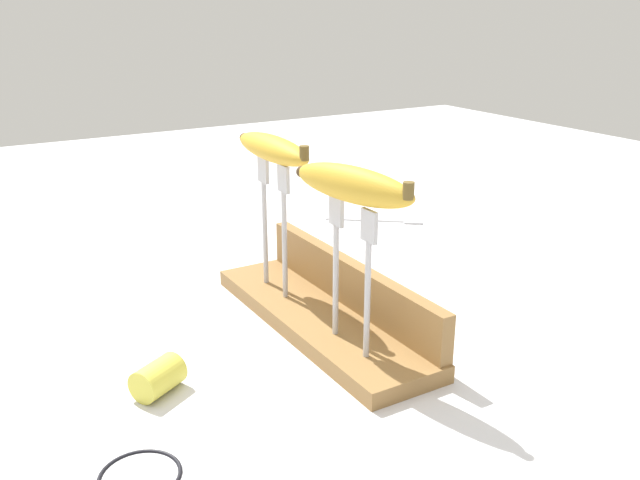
# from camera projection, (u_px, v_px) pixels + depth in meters

# --- Properties ---
(ground_plane) EXTENTS (3.00, 3.00, 0.00)m
(ground_plane) POSITION_uv_depth(u_px,v_px,m) (320.00, 326.00, 0.91)
(ground_plane) COLOR silver
(wooden_board) EXTENTS (0.40, 0.11, 0.02)m
(wooden_board) POSITION_uv_depth(u_px,v_px,m) (320.00, 319.00, 0.91)
(wooden_board) COLOR olive
(wooden_board) RESTS_ON ground
(board_backstop) EXTENTS (0.39, 0.02, 0.06)m
(board_backstop) POSITION_uv_depth(u_px,v_px,m) (351.00, 283.00, 0.92)
(board_backstop) COLOR olive
(board_backstop) RESTS_ON wooden_board
(fork_stand_left) EXTENTS (0.09, 0.01, 0.19)m
(fork_stand_left) POSITION_uv_depth(u_px,v_px,m) (274.00, 215.00, 0.94)
(fork_stand_left) COLOR #B2B2B7
(fork_stand_left) RESTS_ON wooden_board
(fork_stand_right) EXTENTS (0.09, 0.01, 0.18)m
(fork_stand_right) POSITION_uv_depth(u_px,v_px,m) (351.00, 262.00, 0.78)
(fork_stand_right) COLOR #B2B2B7
(fork_stand_right) RESTS_ON wooden_board
(banana_raised_left) EXTENTS (0.18, 0.04, 0.04)m
(banana_raised_left) POSITION_uv_depth(u_px,v_px,m) (272.00, 148.00, 0.91)
(banana_raised_left) COLOR gold
(banana_raised_left) RESTS_ON fork_stand_left
(banana_raised_right) EXTENTS (0.18, 0.08, 0.04)m
(banana_raised_right) POSITION_uv_depth(u_px,v_px,m) (353.00, 184.00, 0.75)
(banana_raised_right) COLOR gold
(banana_raised_right) RESTS_ON fork_stand_right
(fork_fallen_near) EXTENTS (0.13, 0.16, 0.01)m
(fork_fallen_near) POSITION_uv_depth(u_px,v_px,m) (387.00, 220.00, 1.34)
(fork_fallen_near) COLOR #B2B2B7
(fork_fallen_near) RESTS_ON ground
(banana_chunk_near) EXTENTS (0.06, 0.07, 0.04)m
(banana_chunk_near) POSITION_uv_depth(u_px,v_px,m) (159.00, 377.00, 0.75)
(banana_chunk_near) COLOR #DBD147
(banana_chunk_near) RESTS_ON ground
(wire_coil) EXTENTS (0.08, 0.08, 0.00)m
(wire_coil) POSITION_uv_depth(u_px,v_px,m) (140.00, 474.00, 0.62)
(wire_coil) COLOR black
(wire_coil) RESTS_ON ground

